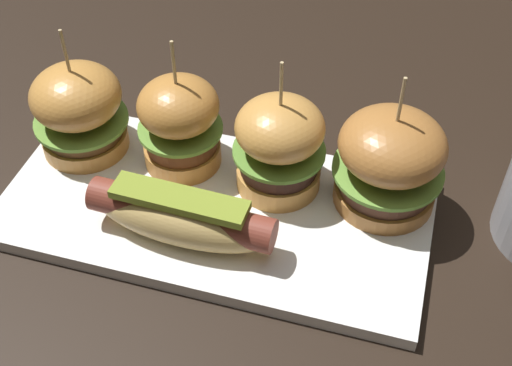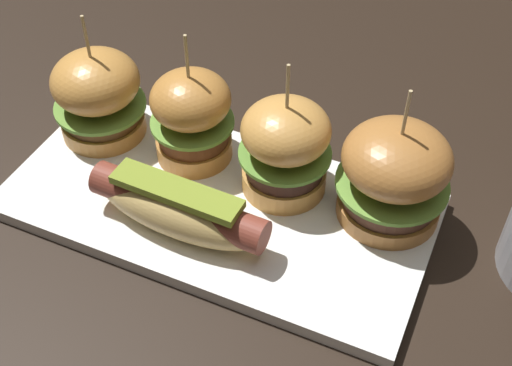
% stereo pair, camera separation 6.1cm
% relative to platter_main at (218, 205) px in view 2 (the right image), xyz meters
% --- Properties ---
extents(ground_plane, '(3.00, 3.00, 0.00)m').
position_rel_platter_main_xyz_m(ground_plane, '(0.00, 0.00, -0.01)').
color(ground_plane, black).
extents(platter_main, '(0.41, 0.20, 0.01)m').
position_rel_platter_main_xyz_m(platter_main, '(0.00, 0.00, 0.00)').
color(platter_main, white).
rests_on(platter_main, ground).
extents(hot_dog, '(0.17, 0.06, 0.05)m').
position_rel_platter_main_xyz_m(hot_dog, '(-0.02, -0.05, 0.03)').
color(hot_dog, tan).
rests_on(hot_dog, platter_main).
extents(slider_far_left, '(0.09, 0.09, 0.14)m').
position_rel_platter_main_xyz_m(slider_far_left, '(-0.15, 0.04, 0.05)').
color(slider_far_left, '#CA8A3F').
rests_on(slider_far_left, platter_main).
extents(slider_center_left, '(0.08, 0.08, 0.14)m').
position_rel_platter_main_xyz_m(slider_center_left, '(-0.05, 0.05, 0.06)').
color(slider_center_left, '#C07F39').
rests_on(slider_center_left, platter_main).
extents(slider_center_right, '(0.09, 0.09, 0.14)m').
position_rel_platter_main_xyz_m(slider_center_right, '(0.05, 0.04, 0.06)').
color(slider_center_right, gold).
rests_on(slider_center_right, platter_main).
extents(slider_far_right, '(0.10, 0.10, 0.14)m').
position_rel_platter_main_xyz_m(slider_far_right, '(0.15, 0.05, 0.06)').
color(slider_far_right, '#AF7035').
rests_on(slider_far_right, platter_main).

